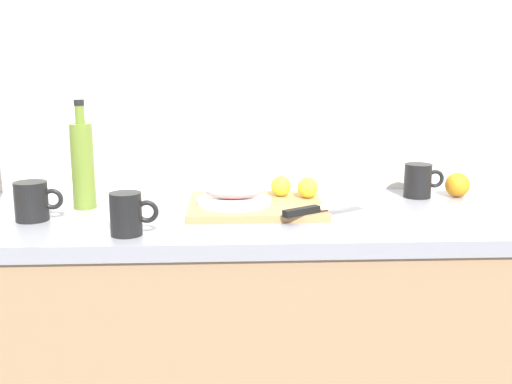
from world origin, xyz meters
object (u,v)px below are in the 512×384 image
object	(u,v)px
white_plate	(234,201)
lemon_0	(281,186)
coffee_mug_0	(32,201)
olive_oil_bottle	(83,164)
coffee_mug_1	(127,214)
fish_fillet	(234,192)
coffee_mug_2	(419,181)
cutting_board	(256,206)
chef_knife	(317,209)

from	to	relation	value
white_plate	lemon_0	bearing A→B (deg)	33.62
white_plate	coffee_mug_0	size ratio (longest dim) A/B	1.66
white_plate	olive_oil_bottle	xyz separation A→B (m)	(-0.42, 0.06, 0.10)
olive_oil_bottle	coffee_mug_1	distance (m)	0.34
fish_fillet	coffee_mug_2	size ratio (longest dim) A/B	1.27
fish_fillet	coffee_mug_1	distance (m)	0.34
coffee_mug_1	coffee_mug_2	world-z (taller)	same
lemon_0	coffee_mug_1	size ratio (longest dim) A/B	0.52
cutting_board	olive_oil_bottle	size ratio (longest dim) A/B	1.23
fish_fillet	lemon_0	xyz separation A→B (m)	(0.14, 0.09, -0.00)
coffee_mug_2	chef_knife	bearing A→B (deg)	-144.30
coffee_mug_0	coffee_mug_2	world-z (taller)	same
cutting_board	white_plate	bearing A→B (deg)	-167.56
fish_fillet	chef_knife	xyz separation A→B (m)	(0.22, -0.10, -0.02)
fish_fillet	coffee_mug_0	world-z (taller)	coffee_mug_0
chef_knife	coffee_mug_0	size ratio (longest dim) A/B	2.07
chef_knife	lemon_0	world-z (taller)	lemon_0
olive_oil_bottle	chef_knife	bearing A→B (deg)	-14.03
fish_fillet	olive_oil_bottle	xyz separation A→B (m)	(-0.42, 0.06, 0.07)
fish_fillet	olive_oil_bottle	world-z (taller)	olive_oil_bottle
lemon_0	olive_oil_bottle	size ratio (longest dim) A/B	0.20
white_plate	fish_fillet	bearing A→B (deg)	-90.00
coffee_mug_2	coffee_mug_1	bearing A→B (deg)	-155.44
coffee_mug_1	coffee_mug_2	bearing A→B (deg)	24.56
coffee_mug_0	olive_oil_bottle	bearing A→B (deg)	52.98
white_plate	coffee_mug_1	xyz separation A→B (m)	(-0.26, -0.23, 0.02)
cutting_board	chef_knife	world-z (taller)	chef_knife
cutting_board	olive_oil_bottle	distance (m)	0.50
olive_oil_bottle	coffee_mug_2	world-z (taller)	olive_oil_bottle
lemon_0	coffee_mug_1	bearing A→B (deg)	-140.96
cutting_board	coffee_mug_2	bearing A→B (deg)	14.87
coffee_mug_0	coffee_mug_2	distance (m)	1.12
chef_knife	cutting_board	bearing A→B (deg)	110.72
chef_knife	coffee_mug_1	size ratio (longest dim) A/B	2.25
chef_knife	coffee_mug_2	distance (m)	0.43
cutting_board	coffee_mug_0	bearing A→B (deg)	-171.04
fish_fillet	olive_oil_bottle	distance (m)	0.43
chef_knife	lemon_0	xyz separation A→B (m)	(-0.08, 0.20, 0.02)
lemon_0	coffee_mug_0	world-z (taller)	coffee_mug_0
cutting_board	coffee_mug_0	distance (m)	0.60
cutting_board	chef_knife	bearing A→B (deg)	-36.83
lemon_0	coffee_mug_2	world-z (taller)	coffee_mug_2
cutting_board	coffee_mug_1	xyz separation A→B (m)	(-0.32, -0.24, 0.04)
white_plate	fish_fillet	xyz separation A→B (m)	(0.00, -0.00, 0.03)
cutting_board	lemon_0	world-z (taller)	lemon_0
fish_fillet	coffee_mug_1	size ratio (longest dim) A/B	1.35
lemon_0	coffee_mug_1	distance (m)	0.51
coffee_mug_1	white_plate	bearing A→B (deg)	41.68
coffee_mug_1	coffee_mug_2	xyz separation A→B (m)	(0.83, 0.38, -0.00)
olive_oil_bottle	coffee_mug_1	world-z (taller)	olive_oil_bottle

